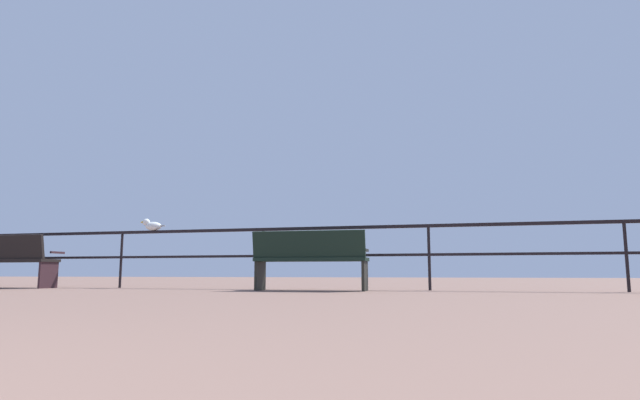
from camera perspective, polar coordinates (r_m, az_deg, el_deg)
The scene contains 4 objects.
pier_railing at distance 8.26m, azimuth 2.46°, elevation -4.53°, with size 18.55×0.05×0.98m.
bench_far_left at distance 10.51m, azimuth -30.31°, elevation -5.44°, with size 1.49×0.61×0.90m.
bench_near_left at distance 7.72m, azimuth -1.08°, elevation -6.14°, with size 1.68×0.68×0.86m.
seagull_on_rail at distance 9.59m, azimuth -17.70°, elevation -2.62°, with size 0.42×0.25×0.20m.
Camera 1 is at (1.78, 0.82, 0.26)m, focal length 29.58 mm.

